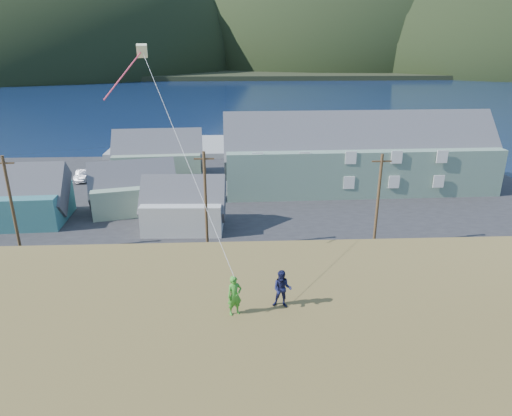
{
  "coord_description": "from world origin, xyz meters",
  "views": [
    {
      "loc": [
        0.48,
        -33.56,
        16.79
      ],
      "look_at": [
        1.51,
        -11.97,
        8.8
      ],
      "focal_mm": 32.0,
      "sensor_mm": 36.0,
      "label": 1
    }
  ],
  "objects_px": {
    "shed_white": "(184,205)",
    "kite_flyer_navy": "(282,289)",
    "shed_palegreen_far": "(158,156)",
    "kite_flyer_green": "(235,296)",
    "shed_teal": "(19,197)",
    "wharf": "(195,146)",
    "lodge": "(358,154)",
    "shed_palegreen_near": "(133,188)"
  },
  "relations": [
    {
      "from": "shed_white",
      "to": "kite_flyer_navy",
      "type": "bearing_deg",
      "value": -73.22
    },
    {
      "from": "shed_white",
      "to": "shed_palegreen_far",
      "type": "xyz_separation_m",
      "value": [
        -4.93,
        17.3,
        0.51
      ]
    },
    {
      "from": "kite_flyer_green",
      "to": "shed_teal",
      "type": "bearing_deg",
      "value": 103.93
    },
    {
      "from": "wharf",
      "to": "shed_teal",
      "type": "distance_m",
      "value": 34.33
    },
    {
      "from": "kite_flyer_green",
      "to": "kite_flyer_navy",
      "type": "xyz_separation_m",
      "value": [
        1.8,
        0.4,
        -0.01
      ]
    },
    {
      "from": "lodge",
      "to": "shed_teal",
      "type": "relative_size",
      "value": 3.43
    },
    {
      "from": "shed_teal",
      "to": "kite_flyer_green",
      "type": "xyz_separation_m",
      "value": [
        20.68,
        -27.83,
        5.35
      ]
    },
    {
      "from": "lodge",
      "to": "kite_flyer_navy",
      "type": "height_order",
      "value": "lodge"
    },
    {
      "from": "shed_palegreen_near",
      "to": "kite_flyer_navy",
      "type": "bearing_deg",
      "value": -81.54
    },
    {
      "from": "wharf",
      "to": "shed_palegreen_near",
      "type": "xyz_separation_m",
      "value": [
        -4.03,
        -28.24,
        1.94
      ]
    },
    {
      "from": "shed_palegreen_near",
      "to": "shed_white",
      "type": "height_order",
      "value": "shed_palegreen_near"
    },
    {
      "from": "shed_palegreen_near",
      "to": "shed_teal",
      "type": "bearing_deg",
      "value": -177.74
    },
    {
      "from": "shed_palegreen_near",
      "to": "shed_white",
      "type": "xyz_separation_m",
      "value": [
        5.69,
        -5.26,
        -0.02
      ]
    },
    {
      "from": "lodge",
      "to": "shed_white",
      "type": "bearing_deg",
      "value": -150.27
    },
    {
      "from": "lodge",
      "to": "shed_teal",
      "type": "bearing_deg",
      "value": -166.62
    },
    {
      "from": "shed_palegreen_near",
      "to": "kite_flyer_navy",
      "type": "xyz_separation_m",
      "value": [
        12.22,
        -30.32,
        5.57
      ]
    },
    {
      "from": "lodge",
      "to": "shed_palegreen_near",
      "type": "xyz_separation_m",
      "value": [
        -24.95,
        -6.29,
        -1.86
      ]
    },
    {
      "from": "shed_palegreen_near",
      "to": "shed_palegreen_far",
      "type": "height_order",
      "value": "shed_palegreen_far"
    },
    {
      "from": "shed_teal",
      "to": "shed_white",
      "type": "xyz_separation_m",
      "value": [
        15.95,
        -2.37,
        -0.25
      ]
    },
    {
      "from": "shed_palegreen_near",
      "to": "kite_flyer_green",
      "type": "bearing_deg",
      "value": -84.75
    },
    {
      "from": "wharf",
      "to": "kite_flyer_green",
      "type": "relative_size",
      "value": 16.89
    },
    {
      "from": "lodge",
      "to": "shed_palegreen_near",
      "type": "height_order",
      "value": "lodge"
    },
    {
      "from": "shed_palegreen_far",
      "to": "kite_flyer_green",
      "type": "xyz_separation_m",
      "value": [
        9.66,
        -42.76,
        5.08
      ]
    },
    {
      "from": "kite_flyer_green",
      "to": "kite_flyer_navy",
      "type": "bearing_deg",
      "value": -10.17
    },
    {
      "from": "shed_teal",
      "to": "kite_flyer_green",
      "type": "height_order",
      "value": "kite_flyer_green"
    },
    {
      "from": "shed_palegreen_far",
      "to": "kite_flyer_navy",
      "type": "bearing_deg",
      "value": -78.41
    },
    {
      "from": "kite_flyer_green",
      "to": "shed_palegreen_near",
      "type": "bearing_deg",
      "value": 86.04
    },
    {
      "from": "shed_teal",
      "to": "shed_palegreen_near",
      "type": "bearing_deg",
      "value": 13.0
    },
    {
      "from": "shed_teal",
      "to": "kite_flyer_navy",
      "type": "height_order",
      "value": "kite_flyer_navy"
    },
    {
      "from": "shed_teal",
      "to": "shed_palegreen_far",
      "type": "height_order",
      "value": "shed_palegreen_far"
    },
    {
      "from": "shed_white",
      "to": "shed_palegreen_far",
      "type": "relative_size",
      "value": 0.68
    },
    {
      "from": "shed_palegreen_near",
      "to": "shed_white",
      "type": "bearing_deg",
      "value": -56.26
    },
    {
      "from": "wharf",
      "to": "shed_palegreen_far",
      "type": "height_order",
      "value": "shed_palegreen_far"
    },
    {
      "from": "shed_palegreen_near",
      "to": "lodge",
      "type": "bearing_deg",
      "value": 0.67
    },
    {
      "from": "shed_palegreen_near",
      "to": "kite_flyer_navy",
      "type": "height_order",
      "value": "kite_flyer_navy"
    },
    {
      "from": "wharf",
      "to": "kite_flyer_navy",
      "type": "xyz_separation_m",
      "value": [
        8.19,
        -58.56,
        7.51
      ]
    },
    {
      "from": "lodge",
      "to": "shed_teal",
      "type": "height_order",
      "value": "lodge"
    },
    {
      "from": "wharf",
      "to": "shed_teal",
      "type": "bearing_deg",
      "value": -114.67
    },
    {
      "from": "shed_white",
      "to": "shed_palegreen_far",
      "type": "distance_m",
      "value": 18.0
    },
    {
      "from": "shed_palegreen_near",
      "to": "kite_flyer_green",
      "type": "relative_size",
      "value": 6.31
    },
    {
      "from": "shed_palegreen_far",
      "to": "kite_flyer_navy",
      "type": "height_order",
      "value": "kite_flyer_navy"
    },
    {
      "from": "kite_flyer_green",
      "to": "wharf",
      "type": "bearing_deg",
      "value": 73.49
    }
  ]
}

